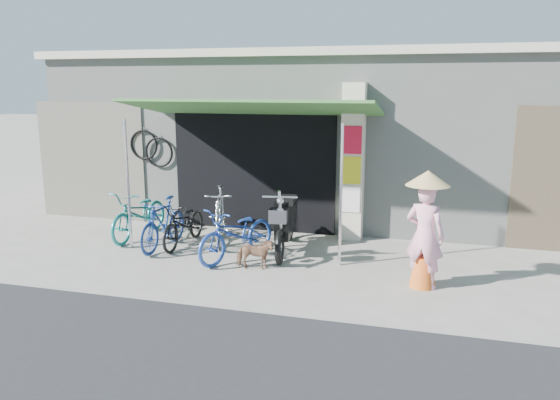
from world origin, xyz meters
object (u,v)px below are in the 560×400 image
(bike_black, at_px, (184,223))
(moped, at_px, (285,222))
(nun, at_px, (425,230))
(bike_blue, at_px, (163,224))
(bike_silver, at_px, (220,215))
(bike_navy, at_px, (237,233))
(bike_teal, at_px, (140,214))
(street_dog, at_px, (255,254))

(bike_black, height_order, moped, moped)
(moped, distance_m, nun, 2.75)
(bike_blue, height_order, bike_silver, bike_silver)
(bike_silver, bearing_deg, bike_navy, -71.10)
(bike_teal, bearing_deg, bike_black, -11.05)
(moped, height_order, nun, nun)
(nun, bearing_deg, moped, -8.59)
(bike_teal, bearing_deg, bike_navy, -16.05)
(bike_teal, bearing_deg, bike_silver, 7.57)
(nun, bearing_deg, bike_silver, -2.78)
(bike_silver, height_order, bike_navy, bike_silver)
(bike_silver, height_order, nun, nun)
(bike_black, relative_size, bike_silver, 0.93)
(bike_silver, xyz_separation_m, street_dog, (1.13, -1.35, -0.27))
(street_dog, bearing_deg, bike_navy, 34.27)
(street_dog, relative_size, moped, 0.30)
(nun, bearing_deg, bike_blue, 8.69)
(bike_silver, height_order, street_dog, bike_silver)
(bike_teal, relative_size, bike_navy, 1.04)
(bike_blue, distance_m, nun, 4.71)
(moped, bearing_deg, nun, -34.38)
(street_dog, xyz_separation_m, moped, (0.21, 1.14, 0.27))
(bike_blue, relative_size, street_dog, 2.56)
(bike_teal, height_order, bike_blue, bike_teal)
(bike_teal, distance_m, bike_black, 1.11)
(bike_navy, height_order, moped, moped)
(bike_black, distance_m, street_dog, 1.94)
(bike_teal, height_order, moped, moped)
(bike_teal, height_order, street_dog, bike_teal)
(bike_black, distance_m, bike_navy, 1.35)
(bike_teal, distance_m, bike_silver, 1.64)
(bike_black, relative_size, moped, 0.79)
(bike_navy, xyz_separation_m, nun, (3.10, -0.50, 0.41))
(bike_blue, distance_m, bike_navy, 1.55)
(bike_black, distance_m, nun, 4.48)
(bike_black, xyz_separation_m, nun, (4.34, -1.03, 0.44))
(bike_black, height_order, street_dog, bike_black)
(bike_teal, bearing_deg, street_dog, -20.91)
(bike_teal, xyz_separation_m, bike_black, (1.08, -0.27, -0.06))
(bike_black, bearing_deg, street_dog, -28.54)
(moped, bearing_deg, bike_black, 177.76)
(bike_black, bearing_deg, bike_navy, -22.17)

